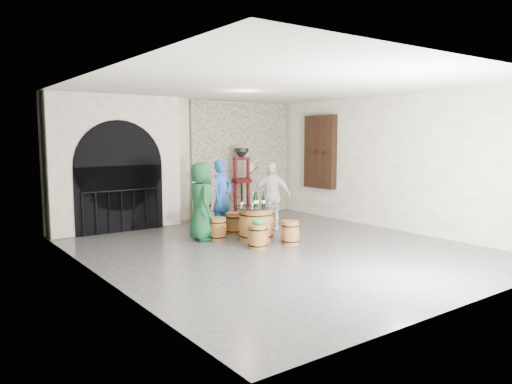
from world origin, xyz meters
TOP-DOWN VIEW (x-y plane):
  - ground at (0.00, 0.00)m, footprint 8.00×8.00m
  - wall_back at (0.00, 4.00)m, footprint 8.00×0.00m
  - wall_front at (0.00, -4.00)m, footprint 8.00×0.00m
  - wall_left at (-3.50, 0.00)m, footprint 0.00×8.00m
  - wall_right at (3.50, 0.00)m, footprint 0.00×8.00m
  - ceiling at (0.00, 0.00)m, footprint 8.00×8.00m
  - stone_facing_panel at (1.80, 3.94)m, footprint 3.20×0.12m
  - arched_opening at (-1.90, 3.74)m, footprint 3.10×0.60m
  - shuttered_window at (3.38, 2.40)m, footprint 0.23×1.10m
  - barrel_table at (0.14, 0.94)m, footprint 0.93×0.93m
  - barrel_stool_left at (-0.54, 1.41)m, footprint 0.40×0.40m
  - barrel_stool_far at (0.11, 1.77)m, footprint 0.40×0.40m
  - barrel_stool_right at (0.80, 1.44)m, footprint 0.40×0.40m
  - barrel_stool_near_right at (0.46, 0.17)m, footprint 0.40×0.40m
  - barrel_stool_near_left at (-0.32, 0.25)m, footprint 0.40×0.40m
  - green_cap at (-0.32, 0.25)m, footprint 0.26×0.22m
  - person_green at (-0.83, 1.60)m, footprint 0.74×0.94m
  - person_blue at (0.09, 2.22)m, footprint 0.71×0.59m
  - person_white at (1.14, 1.70)m, footprint 0.98×0.91m
  - wine_bottle_left at (0.13, 0.95)m, footprint 0.08×0.08m
  - wine_bottle_center at (0.29, 0.88)m, footprint 0.08×0.08m
  - wine_bottle_right at (0.18, 0.99)m, footprint 0.08×0.08m
  - tasting_glass_a at (-0.04, 0.82)m, footprint 0.05×0.05m
  - tasting_glass_b at (0.45, 1.09)m, footprint 0.05×0.05m
  - tasting_glass_c at (-0.09, 1.13)m, footprint 0.05×0.05m
  - tasting_glass_d at (0.37, 1.18)m, footprint 0.05×0.05m
  - tasting_glass_e at (0.43, 0.83)m, footprint 0.05×0.05m
  - tasting_glass_f at (-0.20, 1.00)m, footprint 0.05×0.05m
  - side_barrel at (0.19, 3.31)m, footprint 0.45×0.45m
  - corking_press at (1.51, 3.49)m, footprint 0.79×0.48m
  - control_box at (2.05, 3.86)m, footprint 0.18×0.10m

SIDE VIEW (x-z plane):
  - ground at x=0.00m, z-range 0.00..0.00m
  - barrel_stool_left at x=-0.54m, z-range 0.00..0.49m
  - barrel_stool_far at x=0.11m, z-range 0.00..0.49m
  - barrel_stool_right at x=0.80m, z-range 0.00..0.49m
  - barrel_stool_near_right at x=0.46m, z-range 0.00..0.49m
  - barrel_stool_near_left at x=-0.32m, z-range 0.00..0.49m
  - side_barrel at x=0.19m, z-range 0.00..0.59m
  - barrel_table at x=0.14m, z-range 0.00..0.72m
  - green_cap at x=-0.32m, z-range 0.48..0.60m
  - tasting_glass_a at x=-0.04m, z-range 0.72..0.82m
  - tasting_glass_b at x=0.45m, z-range 0.72..0.82m
  - tasting_glass_c at x=-0.09m, z-range 0.72..0.82m
  - tasting_glass_d at x=0.37m, z-range 0.72..0.82m
  - tasting_glass_e at x=0.43m, z-range 0.72..0.82m
  - tasting_glass_f at x=-0.20m, z-range 0.72..0.82m
  - person_white at x=1.14m, z-range 0.00..1.62m
  - person_blue at x=0.09m, z-range 0.00..1.68m
  - person_green at x=-0.83m, z-range 0.00..1.68m
  - wine_bottle_left at x=0.13m, z-range 0.69..1.02m
  - wine_bottle_center at x=0.29m, z-range 0.69..1.02m
  - wine_bottle_right at x=0.18m, z-range 0.69..1.02m
  - corking_press at x=1.51m, z-range 0.16..2.06m
  - control_box at x=2.05m, z-range 1.24..1.46m
  - arched_opening at x=-1.90m, z-range -0.01..3.18m
  - wall_back at x=0.00m, z-range -2.40..5.60m
  - wall_front at x=0.00m, z-range -2.40..5.60m
  - wall_left at x=-3.50m, z-range -2.40..5.60m
  - wall_right at x=3.50m, z-range -2.40..5.60m
  - stone_facing_panel at x=1.80m, z-range 0.01..3.19m
  - shuttered_window at x=3.38m, z-range 0.80..2.80m
  - ceiling at x=0.00m, z-range 3.20..3.20m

